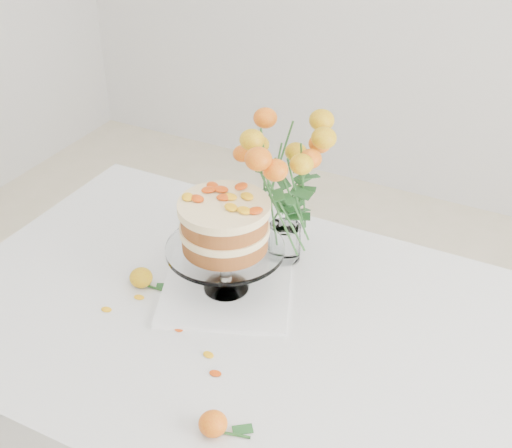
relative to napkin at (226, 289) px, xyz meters
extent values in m
cube|color=tan|center=(0.09, -0.07, -0.03)|extent=(1.40, 0.90, 0.04)
cylinder|color=tan|center=(-0.53, 0.30, -0.41)|extent=(0.06, 0.06, 0.71)
cube|color=white|center=(0.09, -0.07, -0.01)|extent=(1.42, 0.92, 0.01)
cube|color=white|center=(0.09, 0.39, -0.11)|extent=(1.42, 0.01, 0.20)
cube|color=white|center=(-0.62, -0.07, -0.11)|extent=(0.01, 0.92, 0.20)
cube|color=white|center=(0.00, 0.00, 0.00)|extent=(0.39, 0.39, 0.01)
cylinder|color=white|center=(0.00, 0.00, 0.07)|extent=(0.03, 0.03, 0.09)
cylinder|color=white|center=(0.00, 0.00, 0.12)|extent=(0.27, 0.27, 0.01)
cylinder|color=brown|center=(0.00, 0.00, 0.14)|extent=(0.21, 0.21, 0.04)
cylinder|color=beige|center=(0.00, 0.00, 0.17)|extent=(0.21, 0.21, 0.02)
cylinder|color=brown|center=(0.00, 0.00, 0.20)|extent=(0.21, 0.21, 0.04)
cylinder|color=beige|center=(0.00, 0.00, 0.23)|extent=(0.22, 0.22, 0.02)
cylinder|color=white|center=(0.07, 0.17, 0.00)|extent=(0.06, 0.06, 0.01)
cylinder|color=white|center=(0.07, 0.17, 0.05)|extent=(0.08, 0.08, 0.09)
ellipsoid|color=yellow|center=(-0.19, -0.07, 0.02)|extent=(0.05, 0.05, 0.05)
cylinder|color=#295C25|center=(-0.15, -0.07, 0.00)|extent=(0.07, 0.01, 0.01)
ellipsoid|color=red|center=(0.19, -0.38, 0.02)|extent=(0.05, 0.05, 0.05)
cylinder|color=#295C25|center=(0.22, -0.37, 0.00)|extent=(0.06, 0.02, 0.01)
ellipsoid|color=#FFB210|center=(-0.03, -0.17, 0.00)|extent=(0.03, 0.02, 0.00)
ellipsoid|color=#FFB210|center=(0.07, -0.21, 0.00)|extent=(0.03, 0.02, 0.00)
ellipsoid|color=#FFB210|center=(0.11, -0.25, 0.00)|extent=(0.03, 0.02, 0.00)
ellipsoid|color=#FFB210|center=(-0.17, -0.12, 0.00)|extent=(0.03, 0.02, 0.00)
ellipsoid|color=#FFB210|center=(-0.21, -0.19, 0.00)|extent=(0.03, 0.02, 0.00)
camera|label=1|loc=(0.67, -1.14, 1.04)|focal=50.00mm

